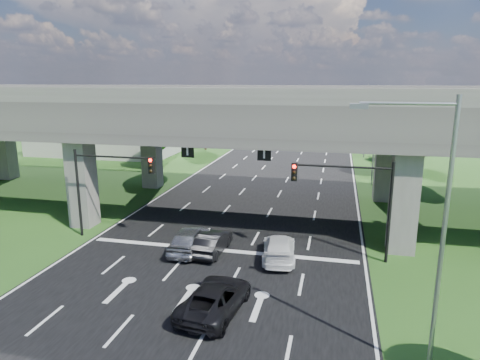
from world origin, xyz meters
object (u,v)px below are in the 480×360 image
at_px(car_silver, 190,239).
at_px(streetlight_far, 371,127).
at_px(car_white, 279,248).
at_px(streetlight_near, 432,221).
at_px(signal_right, 352,191).
at_px(signal_left, 106,178).
at_px(streetlight_beyond, 363,115).
at_px(car_trailing, 215,298).
at_px(car_dark, 212,242).

bearing_deg(car_silver, streetlight_far, -121.83).
height_order(car_silver, car_white, car_silver).
bearing_deg(streetlight_near, signal_right, 102.88).
xyz_separation_m(signal_left, streetlight_beyond, (17.92, 36.06, 1.66)).
bearing_deg(streetlight_beyond, car_silver, -107.83).
height_order(signal_left, car_white, signal_left).
xyz_separation_m(streetlight_beyond, car_silver, (-11.90, -37.00, -5.04)).
relative_size(streetlight_near, car_trailing, 2.02).
height_order(streetlight_near, streetlight_beyond, same).
bearing_deg(streetlight_far, streetlight_beyond, 90.00).
distance_m(streetlight_far, car_white, 22.52).
xyz_separation_m(streetlight_far, car_white, (-6.30, -21.00, -5.14)).
distance_m(signal_right, streetlight_far, 20.25).
bearing_deg(car_dark, car_white, -177.33).
height_order(streetlight_near, streetlight_far, same).
relative_size(signal_right, car_silver, 1.32).
relative_size(signal_left, streetlight_far, 0.60).
bearing_deg(streetlight_near, car_trailing, 164.03).
relative_size(streetlight_near, car_silver, 2.19).
xyz_separation_m(signal_left, car_white, (11.62, -0.94, -3.48)).
distance_m(car_silver, car_white, 5.60).
xyz_separation_m(streetlight_near, car_trailing, (-8.32, 2.38, -5.13)).
xyz_separation_m(streetlight_beyond, car_white, (-6.30, -37.00, -5.14)).
bearing_deg(signal_left, streetlight_far, 48.22).
relative_size(signal_right, streetlight_far, 0.60).
bearing_deg(signal_left, signal_right, 0.00).
xyz_separation_m(signal_right, signal_left, (-15.65, 0.00, 0.00)).
xyz_separation_m(signal_right, streetlight_beyond, (2.27, 36.06, 1.66)).
bearing_deg(signal_right, streetlight_far, 83.53).
bearing_deg(streetlight_far, car_dark, -116.38).
distance_m(signal_right, car_silver, 10.24).
bearing_deg(car_dark, signal_right, -170.73).
bearing_deg(streetlight_near, car_dark, 139.17).
relative_size(signal_right, signal_left, 1.00).
bearing_deg(signal_left, streetlight_near, -29.02).
relative_size(streetlight_near, streetlight_beyond, 1.00).
bearing_deg(streetlight_near, car_silver, 142.89).
distance_m(car_silver, car_trailing, 7.52).
xyz_separation_m(signal_right, car_silver, (-9.62, -0.94, -3.38)).
height_order(streetlight_far, car_silver, streetlight_far).
distance_m(signal_right, car_trailing, 10.28).
bearing_deg(streetlight_beyond, signal_left, -116.43).
xyz_separation_m(car_dark, car_white, (4.12, 0.00, 0.00)).
height_order(signal_left, car_trailing, signal_left).
xyz_separation_m(streetlight_near, car_silver, (-11.90, 9.00, -5.04)).
bearing_deg(car_silver, streetlight_beyond, -110.12).
xyz_separation_m(signal_right, streetlight_near, (2.27, -9.94, 1.66)).
relative_size(car_dark, car_white, 0.88).
bearing_deg(car_dark, streetlight_near, 141.84).
bearing_deg(signal_right, streetlight_beyond, 86.39).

